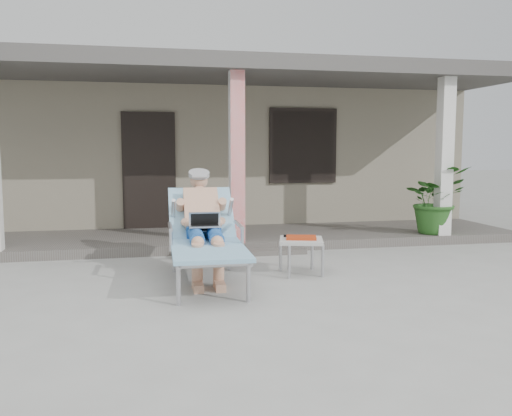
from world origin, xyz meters
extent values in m
plane|color=#9E9E99|center=(0.00, 0.00, 0.00)|extent=(60.00, 60.00, 0.00)
cube|color=gray|center=(0.00, 6.50, 1.50)|extent=(10.00, 5.00, 3.00)
cube|color=#474442|center=(0.00, 6.50, 3.15)|extent=(10.40, 5.40, 0.30)
cube|color=black|center=(-1.30, 3.97, 1.20)|extent=(0.95, 0.06, 2.10)
cube|color=black|center=(1.60, 3.97, 1.65)|extent=(1.20, 0.06, 1.30)
cube|color=black|center=(1.60, 3.96, 1.65)|extent=(1.32, 0.05, 1.42)
cube|color=#605B56|center=(0.00, 3.00, 0.07)|extent=(10.00, 2.00, 0.15)
cube|color=red|center=(0.00, 2.15, 1.45)|extent=(0.22, 0.22, 2.61)
cube|color=silver|center=(3.50, 2.15, 1.45)|extent=(0.22, 0.22, 2.61)
cube|color=#474442|center=(0.00, 3.00, 2.88)|extent=(10.00, 2.30, 0.24)
cube|color=#605B56|center=(0.00, 1.85, 0.04)|extent=(2.00, 0.30, 0.07)
cylinder|color=#B7B7BC|center=(-1.08, -0.61, 0.21)|extent=(0.05, 0.05, 0.43)
cylinder|color=#B7B7BC|center=(-0.36, -0.63, 0.21)|extent=(0.05, 0.05, 0.43)
cylinder|color=#B7B7BC|center=(-1.04, 0.93, 0.21)|extent=(0.05, 0.05, 0.43)
cylinder|color=#B7B7BC|center=(-0.32, 0.91, 0.21)|extent=(0.05, 0.05, 0.43)
cube|color=#B7B7BC|center=(-0.71, -0.07, 0.44)|extent=(0.75, 1.42, 0.03)
cube|color=#95C6E7|center=(-0.71, -0.07, 0.47)|extent=(0.87, 1.46, 0.04)
cube|color=#B7B7BC|center=(-0.68, 0.95, 0.71)|extent=(0.73, 0.68, 0.57)
cube|color=#95C6E7|center=(-0.68, 0.95, 0.75)|extent=(0.85, 0.77, 0.64)
cylinder|color=#97979A|center=(-0.67, 1.28, 1.26)|extent=(0.29, 0.29, 0.15)
cube|color=silver|center=(-0.69, 0.43, 0.67)|extent=(0.39, 0.28, 0.27)
cube|color=#BABAB5|center=(0.54, 0.49, 0.43)|extent=(0.67, 0.67, 0.04)
cylinder|color=#B7B7BC|center=(0.33, 0.28, 0.21)|extent=(0.04, 0.04, 0.41)
cylinder|color=#B7B7BC|center=(0.76, 0.28, 0.21)|extent=(0.04, 0.04, 0.41)
cylinder|color=#B7B7BC|center=(0.33, 0.71, 0.21)|extent=(0.04, 0.04, 0.41)
cylinder|color=#B7B7BC|center=(0.76, 0.71, 0.21)|extent=(0.04, 0.04, 0.41)
cube|color=#B03512|center=(0.54, 0.49, 0.47)|extent=(0.44, 0.37, 0.03)
cube|color=black|center=(0.54, 0.63, 0.46)|extent=(0.37, 0.12, 0.04)
imported|color=#26591E|center=(3.47, 2.35, 0.73)|extent=(1.25, 1.15, 1.15)
camera|label=1|loc=(-1.41, -6.04, 1.60)|focal=38.00mm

